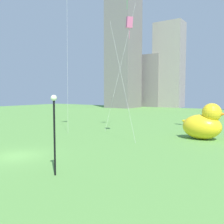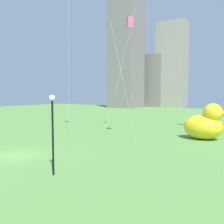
% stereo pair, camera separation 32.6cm
% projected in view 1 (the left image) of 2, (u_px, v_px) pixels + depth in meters
% --- Properties ---
extents(ground_plane, '(140.00, 140.00, 0.00)m').
position_uv_depth(ground_plane, '(16.00, 156.00, 19.67)').
color(ground_plane, '#5B9244').
extents(giant_inflatable_duck, '(4.76, 3.06, 3.95)m').
position_uv_depth(giant_inflatable_duck, '(203.00, 124.00, 26.76)').
color(giant_inflatable_duck, yellow).
rests_on(giant_inflatable_duck, ground).
extents(lamppost, '(0.37, 0.37, 4.91)m').
position_uv_depth(lamppost, '(54.00, 121.00, 14.84)').
color(lamppost, black).
rests_on(lamppost, ground).
extents(city_skyline, '(69.35, 19.46, 38.79)m').
position_uv_depth(city_skyline, '(200.00, 58.00, 75.80)').
color(city_skyline, gray).
rests_on(city_skyline, ground).
extents(kite_green, '(3.26, 3.63, 17.54)m').
position_uv_depth(kite_green, '(126.00, 4.00, 30.14)').
color(kite_green, silver).
rests_on(kite_green, ground).
extents(kite_pink, '(2.99, 2.09, 13.02)m').
position_uv_depth(kite_pink, '(129.00, 23.00, 25.88)').
color(kite_pink, silver).
rests_on(kite_pink, ground).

